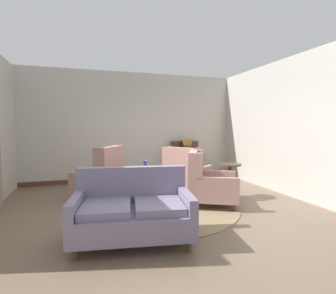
{
  "coord_description": "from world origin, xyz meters",
  "views": [
    {
      "loc": [
        -1.27,
        -4.32,
        1.52
      ],
      "look_at": [
        0.31,
        0.65,
        1.1
      ],
      "focal_mm": 27.55,
      "sensor_mm": 36.0,
      "label": 1
    }
  ],
  "objects_px": {
    "armchair_near_window": "(186,174)",
    "sideboard": "(186,162)",
    "armchair_far_left": "(101,178)",
    "side_table": "(230,177)",
    "coffee_table": "(146,185)",
    "armchair_foreground_right": "(208,183)",
    "gramophone": "(189,142)",
    "settee": "(133,211)",
    "porcelain_vase": "(145,172)"
  },
  "relations": [
    {
      "from": "coffee_table",
      "to": "settee",
      "type": "bearing_deg",
      "value": -108.84
    },
    {
      "from": "coffee_table",
      "to": "armchair_near_window",
      "type": "bearing_deg",
      "value": 27.51
    },
    {
      "from": "armchair_far_left",
      "to": "armchair_foreground_right",
      "type": "height_order",
      "value": "armchair_far_left"
    },
    {
      "from": "coffee_table",
      "to": "side_table",
      "type": "distance_m",
      "value": 1.83
    },
    {
      "from": "side_table",
      "to": "sideboard",
      "type": "relative_size",
      "value": 0.67
    },
    {
      "from": "armchair_near_window",
      "to": "armchair_foreground_right",
      "type": "distance_m",
      "value": 0.94
    },
    {
      "from": "coffee_table",
      "to": "settee",
      "type": "distance_m",
      "value": 1.58
    },
    {
      "from": "settee",
      "to": "armchair_far_left",
      "type": "bearing_deg",
      "value": 107.02
    },
    {
      "from": "coffee_table",
      "to": "sideboard",
      "type": "bearing_deg",
      "value": 51.49
    },
    {
      "from": "settee",
      "to": "side_table",
      "type": "relative_size",
      "value": 2.26
    },
    {
      "from": "settee",
      "to": "gramophone",
      "type": "distance_m",
      "value": 4.24
    },
    {
      "from": "armchair_foreground_right",
      "to": "side_table",
      "type": "xyz_separation_m",
      "value": [
        0.68,
        0.33,
        0.0
      ]
    },
    {
      "from": "armchair_far_left",
      "to": "sideboard",
      "type": "xyz_separation_m",
      "value": [
        2.49,
        1.51,
        0.03
      ]
    },
    {
      "from": "armchair_foreground_right",
      "to": "gramophone",
      "type": "bearing_deg",
      "value": 12.51
    },
    {
      "from": "coffee_table",
      "to": "armchair_far_left",
      "type": "height_order",
      "value": "armchair_far_left"
    },
    {
      "from": "porcelain_vase",
      "to": "armchair_near_window",
      "type": "distance_m",
      "value": 1.19
    },
    {
      "from": "armchair_far_left",
      "to": "side_table",
      "type": "bearing_deg",
      "value": 111.65
    },
    {
      "from": "armchair_foreground_right",
      "to": "gramophone",
      "type": "distance_m",
      "value": 2.58
    },
    {
      "from": "coffee_table",
      "to": "gramophone",
      "type": "distance_m",
      "value": 2.77
    },
    {
      "from": "settee",
      "to": "armchair_near_window",
      "type": "distance_m",
      "value": 2.58
    },
    {
      "from": "coffee_table",
      "to": "armchair_far_left",
      "type": "distance_m",
      "value": 1.01
    },
    {
      "from": "armchair_near_window",
      "to": "gramophone",
      "type": "relative_size",
      "value": 2.5
    },
    {
      "from": "settee",
      "to": "armchair_foreground_right",
      "type": "bearing_deg",
      "value": 43.05
    },
    {
      "from": "armchair_foreground_right",
      "to": "sideboard",
      "type": "distance_m",
      "value": 2.57
    },
    {
      "from": "settee",
      "to": "gramophone",
      "type": "relative_size",
      "value": 3.37
    },
    {
      "from": "armchair_foreground_right",
      "to": "side_table",
      "type": "relative_size",
      "value": 1.6
    },
    {
      "from": "coffee_table",
      "to": "armchair_near_window",
      "type": "height_order",
      "value": "armchair_near_window"
    },
    {
      "from": "armchair_near_window",
      "to": "armchair_foreground_right",
      "type": "xyz_separation_m",
      "value": [
        0.08,
        -0.94,
        -0.0
      ]
    },
    {
      "from": "coffee_table",
      "to": "side_table",
      "type": "xyz_separation_m",
      "value": [
        1.82,
        -0.05,
        0.05
      ]
    },
    {
      "from": "settee",
      "to": "sideboard",
      "type": "relative_size",
      "value": 1.51
    },
    {
      "from": "armchair_far_left",
      "to": "side_table",
      "type": "height_order",
      "value": "armchair_far_left"
    },
    {
      "from": "armchair_far_left",
      "to": "side_table",
      "type": "xyz_separation_m",
      "value": [
        2.63,
        -0.67,
        -0.02
      ]
    },
    {
      "from": "coffee_table",
      "to": "sideboard",
      "type": "relative_size",
      "value": 0.74
    },
    {
      "from": "coffee_table",
      "to": "sideboard",
      "type": "height_order",
      "value": "sideboard"
    },
    {
      "from": "porcelain_vase",
      "to": "armchair_far_left",
      "type": "relative_size",
      "value": 0.34
    },
    {
      "from": "settee",
      "to": "gramophone",
      "type": "bearing_deg",
      "value": 66.68
    },
    {
      "from": "sideboard",
      "to": "gramophone",
      "type": "bearing_deg",
      "value": -62.16
    },
    {
      "from": "settee",
      "to": "gramophone",
      "type": "xyz_separation_m",
      "value": [
        2.25,
        3.53,
        0.67
      ]
    },
    {
      "from": "porcelain_vase",
      "to": "side_table",
      "type": "relative_size",
      "value": 0.52
    },
    {
      "from": "armchair_near_window",
      "to": "sideboard",
      "type": "xyz_separation_m",
      "value": [
        0.63,
        1.58,
        0.05
      ]
    },
    {
      "from": "armchair_far_left",
      "to": "armchair_foreground_right",
      "type": "xyz_separation_m",
      "value": [
        1.94,
        -1.0,
        -0.03
      ]
    },
    {
      "from": "gramophone",
      "to": "sideboard",
      "type": "bearing_deg",
      "value": 117.84
    },
    {
      "from": "armchair_far_left",
      "to": "armchair_near_window",
      "type": "relative_size",
      "value": 0.92
    },
    {
      "from": "armchair_foreground_right",
      "to": "armchair_near_window",
      "type": "bearing_deg",
      "value": 31.25
    },
    {
      "from": "armchair_far_left",
      "to": "side_table",
      "type": "relative_size",
      "value": 1.54
    },
    {
      "from": "armchair_near_window",
      "to": "sideboard",
      "type": "relative_size",
      "value": 1.12
    },
    {
      "from": "armchair_near_window",
      "to": "side_table",
      "type": "height_order",
      "value": "armchair_near_window"
    },
    {
      "from": "coffee_table",
      "to": "porcelain_vase",
      "type": "bearing_deg",
      "value": 87.48
    },
    {
      "from": "settee",
      "to": "armchair_far_left",
      "type": "height_order",
      "value": "armchair_far_left"
    },
    {
      "from": "armchair_near_window",
      "to": "armchair_foreground_right",
      "type": "height_order",
      "value": "armchair_near_window"
    }
  ]
}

